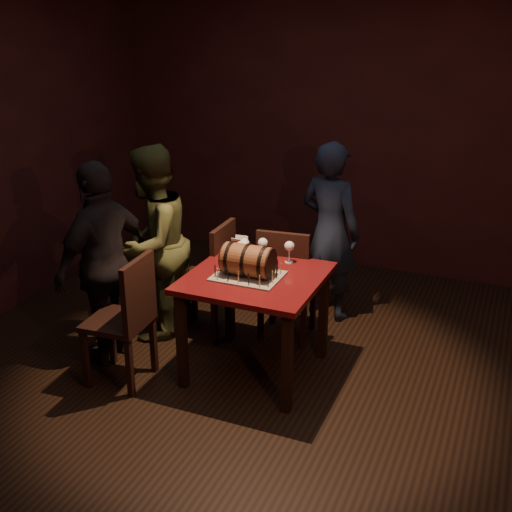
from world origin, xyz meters
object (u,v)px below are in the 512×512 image
(pub_table, at_px, (256,290))
(chair_back, at_px, (286,279))
(person_left_front, at_px, (105,264))
(wine_glass_mid, at_px, (263,244))
(pint_of_ale, at_px, (243,253))
(person_left_rear, at_px, (152,244))
(wine_glass_right, at_px, (289,247))
(wine_glass_left, at_px, (244,244))
(person_back, at_px, (330,232))
(barrel_cake, at_px, (248,260))
(chair_left_rear, at_px, (212,273))
(chair_left_front, at_px, (127,314))

(pub_table, bearing_deg, chair_back, 86.84)
(chair_back, bearing_deg, person_left_front, -146.12)
(wine_glass_mid, height_order, person_left_front, person_left_front)
(pint_of_ale, distance_m, person_left_rear, 0.80)
(wine_glass_right, bearing_deg, wine_glass_left, -167.86)
(person_back, relative_size, person_left_front, 1.00)
(person_left_rear, bearing_deg, person_back, 127.93)
(chair_back, xyz_separation_m, person_left_front, (-1.11, -0.74, 0.23))
(barrel_cake, relative_size, pint_of_ale, 2.62)
(chair_left_rear, relative_size, person_back, 0.62)
(pub_table, xyz_separation_m, person_back, (0.20, 1.10, 0.11))
(person_left_front, bearing_deg, chair_left_rear, 149.65)
(wine_glass_left, xyz_separation_m, chair_back, (0.22, 0.27, -0.35))
(chair_left_rear, bearing_deg, wine_glass_left, -24.01)
(person_left_front, bearing_deg, chair_back, 134.26)
(wine_glass_left, height_order, chair_back, chair_back)
(pub_table, distance_m, wine_glass_right, 0.41)
(chair_back, bearing_deg, person_back, 73.95)
(wine_glass_mid, xyz_separation_m, chair_left_rear, (-0.47, 0.10, -0.34))
(wine_glass_left, relative_size, person_back, 0.11)
(chair_left_rear, bearing_deg, chair_left_front, -103.46)
(wine_glass_left, relative_size, person_left_front, 0.11)
(pint_of_ale, bearing_deg, wine_glass_right, 22.64)
(wine_glass_right, height_order, chair_left_rear, chair_left_rear)
(wine_glass_mid, xyz_separation_m, pint_of_ale, (-0.11, -0.12, -0.04))
(pub_table, relative_size, chair_left_rear, 0.97)
(wine_glass_mid, height_order, person_left_rear, person_left_rear)
(pint_of_ale, distance_m, chair_back, 0.49)
(pub_table, distance_m, chair_left_front, 0.89)
(chair_left_rear, height_order, person_back, person_back)
(chair_back, height_order, person_left_rear, person_left_rear)
(barrel_cake, bearing_deg, pint_of_ale, 121.64)
(wine_glass_right, xyz_separation_m, chair_back, (-0.10, 0.20, -0.35))
(chair_back, relative_size, person_left_rear, 0.61)
(chair_left_front, bearing_deg, pub_table, 31.87)
(wine_glass_right, height_order, chair_left_front, chair_left_front)
(chair_left_rear, relative_size, person_left_front, 0.62)
(person_back, xyz_separation_m, person_left_front, (-1.27, -1.32, 0.00))
(barrel_cake, distance_m, wine_glass_mid, 0.35)
(wine_glass_right, height_order, chair_back, chair_back)
(pub_table, bearing_deg, person_left_front, -168.17)
(chair_left_rear, xyz_separation_m, person_back, (0.73, 0.70, 0.22))
(pint_of_ale, bearing_deg, chair_left_rear, 149.36)
(chair_left_front, bearing_deg, wine_glass_right, 41.58)
(wine_glass_left, distance_m, chair_left_front, 0.96)
(person_left_rear, bearing_deg, barrel_cake, 74.57)
(pub_table, xyz_separation_m, wine_glass_right, (0.13, 0.31, 0.23))
(wine_glass_right, relative_size, chair_back, 0.17)
(chair_left_rear, distance_m, person_back, 1.04)
(person_back, bearing_deg, pint_of_ale, 84.12)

